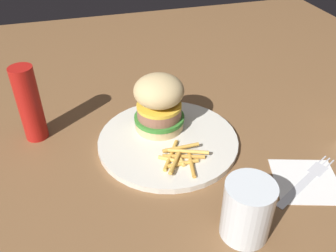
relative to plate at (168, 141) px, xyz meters
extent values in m
plane|color=brown|center=(-0.03, 0.02, -0.01)|extent=(1.60, 1.60, 0.00)
cylinder|color=silver|center=(0.00, 0.00, 0.00)|extent=(0.27, 0.27, 0.01)
cylinder|color=tan|center=(0.04, 0.01, 0.01)|extent=(0.10, 0.10, 0.02)
cylinder|color=#387F2D|center=(0.04, 0.01, 0.03)|extent=(0.10, 0.10, 0.01)
cylinder|color=#8E5B47|center=(0.04, 0.01, 0.04)|extent=(0.09, 0.09, 0.02)
cylinder|color=yellow|center=(0.04, 0.01, 0.06)|extent=(0.09, 0.09, 0.01)
ellipsoid|color=tan|center=(0.04, 0.01, 0.09)|extent=(0.10, 0.10, 0.06)
cylinder|color=gold|center=(-0.05, 0.01, 0.01)|extent=(0.08, 0.05, 0.01)
cylinder|color=#E5B251|center=(-0.06, 0.00, 0.01)|extent=(0.05, 0.01, 0.01)
cylinder|color=#E5B251|center=(-0.07, 0.01, 0.01)|extent=(0.04, 0.05, 0.01)
cylinder|color=gold|center=(-0.08, 0.00, 0.01)|extent=(0.01, 0.06, 0.01)
cylinder|color=gold|center=(-0.06, -0.01, 0.01)|extent=(0.03, 0.08, 0.01)
cylinder|color=gold|center=(-0.08, -0.02, 0.01)|extent=(0.07, 0.02, 0.01)
cylinder|color=#E5B251|center=(-0.06, -0.02, 0.02)|extent=(0.04, 0.08, 0.01)
cylinder|color=gold|center=(-0.08, 0.01, 0.02)|extent=(0.05, 0.04, 0.01)
cylinder|color=gold|center=(-0.04, -0.01, 0.02)|extent=(0.01, 0.07, 0.01)
cube|color=white|center=(-0.17, -0.20, -0.01)|extent=(0.14, 0.14, 0.00)
cube|color=silver|center=(-0.18, -0.17, 0.00)|extent=(0.06, 0.10, 0.00)
cube|color=silver|center=(-0.15, -0.24, 0.00)|extent=(0.04, 0.04, 0.00)
cylinder|color=silver|center=(-0.14, -0.27, 0.00)|extent=(0.02, 0.03, 0.00)
cylinder|color=silver|center=(-0.13, -0.27, 0.00)|extent=(0.02, 0.03, 0.00)
cylinder|color=silver|center=(-0.13, -0.26, 0.00)|extent=(0.02, 0.03, 0.00)
cylinder|color=silver|center=(-0.23, -0.05, 0.04)|extent=(0.07, 0.07, 0.10)
cylinder|color=orange|center=(-0.23, -0.05, 0.03)|extent=(0.07, 0.07, 0.07)
cylinder|color=#B21914|center=(0.09, 0.25, 0.07)|extent=(0.04, 0.04, 0.15)
camera|label=1|loc=(-0.53, 0.15, 0.44)|focal=38.70mm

